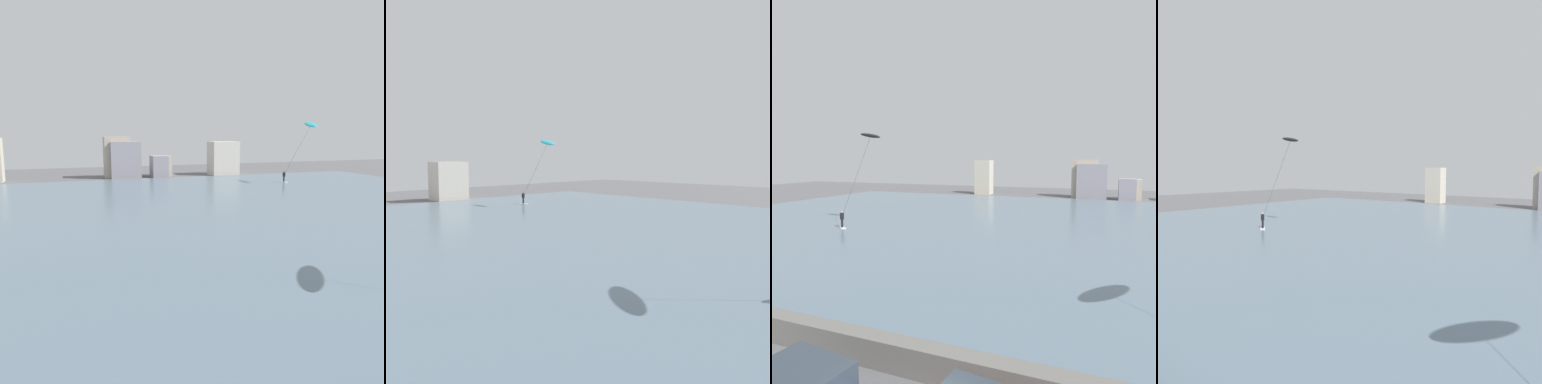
# 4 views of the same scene
# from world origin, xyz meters

# --- Properties ---
(water_bay) EXTENTS (84.00, 52.00, 0.10)m
(water_bay) POSITION_xyz_m (0.00, 30.32, 0.05)
(water_bay) COLOR slate
(water_bay) RESTS_ON ground
(kitesurfer_black) EXTENTS (4.05, 2.96, 9.27)m
(kitesurfer_black) POSITION_xyz_m (-17.91, 22.98, 7.70)
(kitesurfer_black) COLOR silver
(kitesurfer_black) RESTS_ON water_bay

